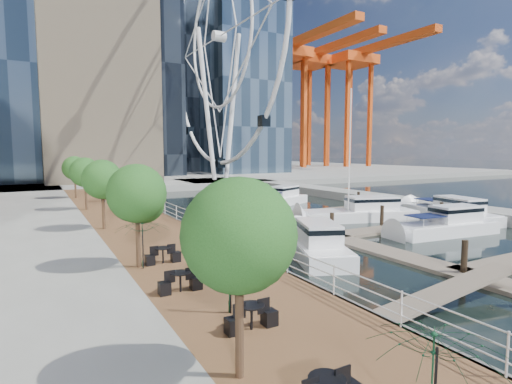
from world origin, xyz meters
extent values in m
plane|color=black|center=(0.00, 0.00, 0.00)|extent=(520.00, 520.00, 0.00)
cube|color=brown|center=(-9.00, 15.00, 0.50)|extent=(6.00, 60.00, 1.00)
cube|color=#595954|center=(-6.00, 15.00, 0.50)|extent=(0.25, 60.00, 1.00)
cube|color=gray|center=(0.00, 102.00, 0.50)|extent=(200.00, 114.00, 1.00)
cube|color=gray|center=(20.00, 20.00, 0.50)|extent=(4.00, 60.00, 1.00)
cube|color=gray|center=(14.00, 52.00, 0.50)|extent=(14.00, 12.00, 1.00)
cube|color=#6D6051|center=(3.00, 10.00, 0.10)|extent=(2.00, 32.00, 0.20)
cube|color=#6D6051|center=(9.00, 8.00, 0.10)|extent=(12.00, 2.00, 0.20)
cube|color=#6D6051|center=(9.00, 18.00, 0.10)|extent=(12.00, 2.00, 0.20)
cylinder|color=white|center=(11.50, 52.00, 14.00)|extent=(0.80, 0.80, 26.00)
cylinder|color=white|center=(16.50, 52.00, 14.00)|extent=(0.80, 0.80, 26.00)
torus|color=white|center=(14.00, 52.00, 26.00)|extent=(0.70, 44.70, 44.70)
cylinder|color=#3F2B1C|center=(-11.40, -6.00, 2.20)|extent=(0.20, 0.20, 2.40)
sphere|color=#265B1E|center=(-11.40, -6.00, 4.30)|extent=(2.60, 2.60, 2.60)
cylinder|color=#3F2B1C|center=(-11.40, 4.00, 2.20)|extent=(0.20, 0.20, 2.40)
sphere|color=#265B1E|center=(-11.40, 4.00, 4.30)|extent=(2.60, 2.60, 2.60)
cylinder|color=#3F2B1C|center=(-11.40, 14.00, 2.20)|extent=(0.20, 0.20, 2.40)
sphere|color=#265B1E|center=(-11.40, 14.00, 4.30)|extent=(2.60, 2.60, 2.60)
cylinder|color=#3F2B1C|center=(-11.40, 24.00, 2.20)|extent=(0.20, 0.20, 2.40)
sphere|color=#265B1E|center=(-11.40, 24.00, 4.30)|extent=(2.60, 2.60, 2.60)
cylinder|color=#3F2B1C|center=(-11.40, 34.00, 2.20)|extent=(0.20, 0.20, 2.40)
sphere|color=#265B1E|center=(-11.40, 34.00, 4.30)|extent=(2.60, 2.60, 2.60)
imported|color=#4E5069|center=(-7.77, 4.86, 1.93)|extent=(0.80, 0.69, 1.87)
imported|color=gray|center=(-8.66, 21.54, 1.86)|extent=(0.66, 0.84, 1.71)
imported|color=#2E343A|center=(-9.27, 29.08, 1.93)|extent=(1.16, 1.00, 1.87)
imported|color=#0E361F|center=(-10.03, -2.66, 2.15)|extent=(2.88, 2.92, 2.29)
imported|color=#0D321C|center=(-11.29, 3.60, 2.07)|extent=(2.60, 2.64, 2.13)
camera|label=1|loc=(-15.29, -13.75, 6.15)|focal=28.00mm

